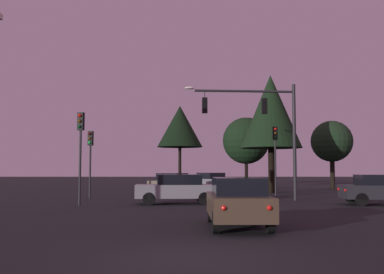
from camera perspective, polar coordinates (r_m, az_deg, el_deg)
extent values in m
plane|color=black|center=(33.59, 0.00, -7.20)|extent=(168.00, 168.00, 0.00)
cylinder|color=#232326|center=(26.72, 13.12, -0.60)|extent=(0.20, 0.20, 6.77)
cylinder|color=#232326|center=(26.37, 6.92, 5.80)|extent=(5.82, 0.55, 0.14)
ellipsoid|color=#F4EACC|center=(25.99, -0.10, 6.25)|extent=(0.56, 0.28, 0.16)
cylinder|color=#232326|center=(26.57, 9.40, 5.30)|extent=(0.05, 0.05, 0.41)
cube|color=black|center=(26.47, 9.42, 3.90)|extent=(0.32, 0.26, 0.90)
sphere|color=red|center=(26.65, 9.34, 4.45)|extent=(0.18, 0.18, 0.18)
sphere|color=#56380C|center=(26.61, 9.35, 3.86)|extent=(0.18, 0.18, 0.18)
sphere|color=#0C4219|center=(26.57, 9.36, 3.26)|extent=(0.18, 0.18, 0.18)
cylinder|color=#232326|center=(26.00, 1.85, 5.46)|extent=(0.05, 0.05, 0.41)
cube|color=black|center=(25.90, 1.86, 4.03)|extent=(0.32, 0.26, 0.90)
sphere|color=red|center=(26.08, 1.83, 4.60)|extent=(0.18, 0.18, 0.18)
sphere|color=#56380C|center=(26.04, 1.83, 3.99)|extent=(0.18, 0.18, 0.18)
sphere|color=#0C4219|center=(26.00, 1.83, 3.38)|extent=(0.18, 0.18, 0.18)
cylinder|color=#232326|center=(23.14, -13.81, -3.79)|extent=(0.12, 0.12, 3.75)
cube|color=black|center=(23.27, -13.71, 1.94)|extent=(0.34, 0.30, 0.90)
sphere|color=red|center=(23.18, -13.85, 2.66)|extent=(0.18, 0.18, 0.18)
sphere|color=#56380C|center=(23.15, -13.86, 1.97)|extent=(0.18, 0.18, 0.18)
sphere|color=#0C4219|center=(23.12, -13.87, 1.28)|extent=(0.18, 0.18, 0.18)
cylinder|color=#232326|center=(28.76, -12.59, -4.33)|extent=(0.12, 0.12, 3.28)
cube|color=black|center=(28.83, -12.53, -0.17)|extent=(0.34, 0.29, 0.90)
sphere|color=#4C0A0A|center=(28.72, -12.63, 0.40)|extent=(0.18, 0.18, 0.18)
sphere|color=#56380C|center=(28.70, -12.64, -0.15)|extent=(0.18, 0.18, 0.18)
sphere|color=#1EE04C|center=(28.68, -12.65, -0.71)|extent=(0.18, 0.18, 0.18)
cylinder|color=#232326|center=(30.89, 10.79, -3.88)|extent=(0.12, 0.12, 3.79)
cube|color=black|center=(30.99, 10.73, 0.46)|extent=(0.31, 0.25, 0.90)
sphere|color=red|center=(30.87, 10.78, 1.00)|extent=(0.18, 0.18, 0.18)
sphere|color=#56380C|center=(30.85, 10.79, 0.48)|extent=(0.18, 0.18, 0.18)
sphere|color=#0C4219|center=(30.83, 10.80, -0.03)|extent=(0.18, 0.18, 0.18)
cube|color=#473828|center=(14.06, 6.04, -8.65)|extent=(1.77, 4.17, 0.68)
cube|color=black|center=(13.88, 6.09, -6.23)|extent=(1.50, 2.26, 0.52)
cylinder|color=black|center=(15.38, 2.61, -9.56)|extent=(0.21, 0.64, 0.64)
cylinder|color=black|center=(15.54, 8.28, -9.47)|extent=(0.21, 0.64, 0.64)
cylinder|color=black|center=(12.67, 3.30, -10.71)|extent=(0.21, 0.64, 0.64)
cylinder|color=black|center=(12.86, 10.17, -10.55)|extent=(0.21, 0.64, 0.64)
sphere|color=red|center=(11.93, 4.28, -8.98)|extent=(0.14, 0.14, 0.14)
sphere|color=red|center=(12.09, 10.03, -8.87)|extent=(0.14, 0.14, 0.14)
cube|color=gray|center=(23.45, -1.76, -6.88)|extent=(4.32, 2.01, 0.68)
cube|color=black|center=(23.44, -1.39, -5.42)|extent=(2.37, 1.64, 0.52)
cylinder|color=black|center=(22.70, -5.25, -7.82)|extent=(0.65, 0.24, 0.64)
cylinder|color=black|center=(24.24, -5.13, -7.59)|extent=(0.65, 0.24, 0.64)
cylinder|color=black|center=(22.78, 1.83, -7.82)|extent=(0.65, 0.24, 0.64)
cylinder|color=black|center=(24.32, 1.49, -7.59)|extent=(0.65, 0.24, 0.64)
sphere|color=red|center=(23.00, 3.60, -6.68)|extent=(0.14, 0.14, 0.14)
sphere|color=red|center=(24.21, 3.25, -6.56)|extent=(0.14, 0.14, 0.14)
cube|color=black|center=(24.60, 23.02, -5.03)|extent=(2.30, 1.71, 0.52)
cylinder|color=black|center=(25.05, 19.85, -7.25)|extent=(0.65, 0.24, 0.64)
cylinder|color=black|center=(23.49, 20.96, -7.44)|extent=(0.65, 0.24, 0.64)
sphere|color=red|center=(24.68, 18.35, -6.31)|extent=(0.14, 0.14, 0.14)
sphere|color=red|center=(23.43, 19.15, -6.41)|extent=(0.14, 0.14, 0.14)
cube|color=#473828|center=(33.23, -2.40, -6.09)|extent=(3.29, 4.55, 0.68)
cube|color=black|center=(33.35, -2.29, -5.06)|extent=(2.32, 2.68, 0.52)
cylinder|color=black|center=(31.66, -2.11, -6.81)|extent=(0.43, 0.67, 0.64)
cylinder|color=black|center=(32.38, -4.76, -6.74)|extent=(0.43, 0.67, 0.64)
cylinder|color=black|center=(34.16, -0.16, -6.62)|extent=(0.43, 0.67, 0.64)
cylinder|color=black|center=(34.83, -2.67, -6.57)|extent=(0.43, 0.67, 0.64)
sphere|color=red|center=(34.88, 0.03, -5.84)|extent=(0.14, 0.14, 0.14)
sphere|color=red|center=(35.39, -1.91, -5.82)|extent=(0.14, 0.14, 0.14)
cube|color=gray|center=(38.86, 2.50, -5.82)|extent=(3.61, 4.38, 0.68)
cube|color=black|center=(38.72, 2.62, -4.94)|extent=(2.44, 2.66, 0.52)
cylinder|color=black|center=(39.57, 0.47, -6.29)|extent=(0.50, 0.65, 0.64)
cylinder|color=black|center=(40.42, 2.42, -6.24)|extent=(0.50, 0.65, 0.64)
cylinder|color=black|center=(37.32, 2.59, -6.41)|extent=(0.50, 0.65, 0.64)
cylinder|color=black|center=(38.22, 4.61, -6.35)|extent=(0.50, 0.65, 0.64)
sphere|color=red|center=(36.82, 3.41, -5.75)|extent=(0.14, 0.14, 0.14)
sphere|color=red|center=(37.54, 5.01, -5.71)|extent=(0.14, 0.14, 0.14)
cylinder|color=black|center=(42.55, 17.65, -4.32)|extent=(0.42, 0.42, 3.05)
sphere|color=black|center=(42.63, 17.56, -0.51)|extent=(3.74, 3.74, 3.74)
cylinder|color=black|center=(48.32, -1.32, -3.79)|extent=(0.32, 0.32, 4.22)
cone|color=black|center=(48.54, -1.32, 1.36)|extent=(4.91, 4.91, 4.49)
cylinder|color=black|center=(45.49, 7.15, -4.46)|extent=(0.34, 0.34, 3.05)
sphere|color=black|center=(45.59, 7.12, -0.47)|extent=(4.72, 4.72, 4.72)
cylinder|color=black|center=(35.17, 10.30, -4.19)|extent=(0.50, 0.50, 3.45)
cone|color=black|center=(35.46, 10.21, 3.23)|extent=(4.74, 4.74, 5.72)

